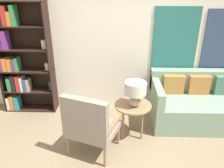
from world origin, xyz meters
name	(u,v)px	position (x,y,z in m)	size (l,w,h in m)	color
wall_back	(119,39)	(0.05, 2.03, 1.35)	(6.40, 0.08, 2.70)	silver
bookshelf	(18,59)	(-1.75, 1.85, 1.02)	(0.96, 0.30, 2.01)	black
armchair	(89,124)	(-0.32, 0.58, 0.53)	(0.80, 0.77, 0.96)	olive
couch	(199,104)	(1.49, 1.55, 0.33)	(1.67, 0.93, 0.85)	gray
side_table	(133,108)	(0.29, 1.05, 0.52)	(0.56, 0.56, 0.57)	#99704C
table_lamp	(135,91)	(0.31, 1.01, 0.82)	(0.32, 0.32, 0.39)	#A59E93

